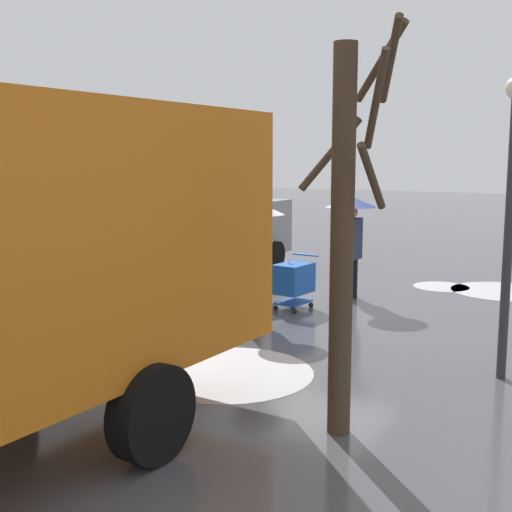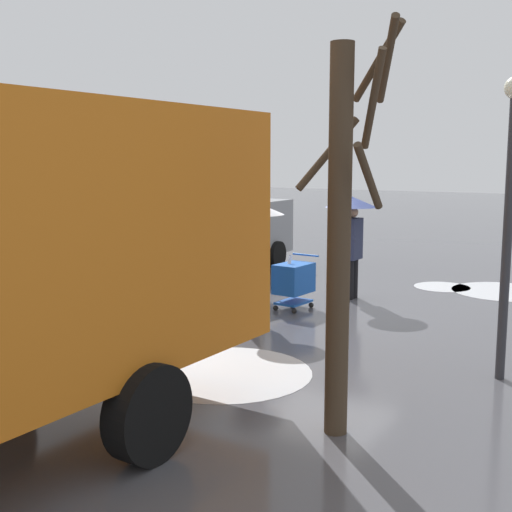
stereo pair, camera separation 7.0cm
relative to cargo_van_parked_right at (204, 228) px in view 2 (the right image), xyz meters
name	(u,v)px [view 2 (the right image)]	position (x,y,z in m)	size (l,w,h in m)	color
ground_plane	(327,302)	(-3.83, 1.06, -1.18)	(90.00, 90.00, 0.00)	#4C4C51
slush_patch_near_cluster	(442,287)	(-5.36, -1.68, -1.18)	(1.23, 1.23, 0.01)	silver
slush_patch_under_van	(225,372)	(-4.58, 5.83, -1.18)	(2.36, 2.36, 0.01)	#ADAFB5
slush_patch_mid_street	(503,291)	(-6.64, -1.88, -1.18)	(2.18, 2.18, 0.01)	silver
cargo_van_parked_right	(204,228)	(0.00, 0.00, 0.00)	(2.33, 5.40, 2.60)	gray
shopping_cart_vendor	(294,280)	(-3.57, 2.02, -0.61)	(0.61, 0.86, 1.04)	#1951B2
hand_dolly_boxes	(246,257)	(-2.25, 1.64, -0.33)	(0.65, 0.80, 1.60)	#515156
pedestrian_pink_side	(253,232)	(-3.37, 3.16, 0.41)	(1.04, 1.04, 2.15)	black
pedestrian_black_side	(352,222)	(-4.12, 0.59, 0.41)	(1.04, 1.04, 2.15)	black
bare_tree_near	(342,228)	(-6.71, 6.80, 0.98)	(1.14, 0.96, 4.16)	#423323
street_lamp	(510,197)	(-7.79, 4.12, 1.19)	(0.28, 0.28, 3.86)	#2D2D33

